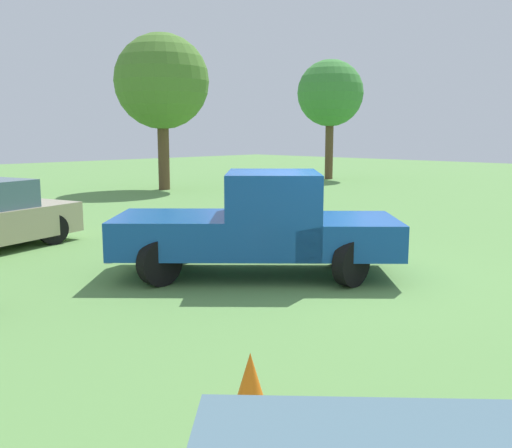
{
  "coord_description": "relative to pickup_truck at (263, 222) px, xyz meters",
  "views": [
    {
      "loc": [
        -7.66,
        -5.99,
        2.47
      ],
      "look_at": [
        -0.66,
        0.77,
        0.9
      ],
      "focal_mm": 39.67,
      "sensor_mm": 36.0,
      "label": 1
    }
  ],
  "objects": [
    {
      "name": "ground_plane",
      "position": [
        0.58,
        -0.68,
        -0.93
      ],
      "size": [
        80.0,
        80.0,
        0.0
      ],
      "primitive_type": "plane",
      "color": "#5B8C47"
    },
    {
      "name": "tree_back_right",
      "position": [
        17.77,
        11.86,
        3.59
      ],
      "size": [
        3.51,
        3.51,
        6.32
      ],
      "color": "brown",
      "rests_on": "ground_plane"
    },
    {
      "name": "pickup_truck",
      "position": [
        0.0,
        0.0,
        0.0
      ],
      "size": [
        4.68,
        4.81,
        1.81
      ],
      "rotation": [
        0.0,
        0.0,
        2.33
      ],
      "color": "black",
      "rests_on": "ground_plane"
    },
    {
      "name": "tree_far_center",
      "position": [
        8.0,
        13.54,
        3.68
      ],
      "size": [
        4.06,
        4.06,
        6.68
      ],
      "color": "brown",
      "rests_on": "ground_plane"
    },
    {
      "name": "traffic_cone",
      "position": [
        -3.7,
        -3.33,
        -0.66
      ],
      "size": [
        0.32,
        0.32,
        0.55
      ],
      "primitive_type": "cone",
      "color": "orange",
      "rests_on": "ground_plane"
    }
  ]
}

